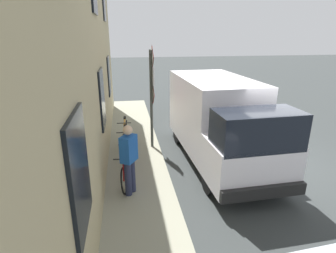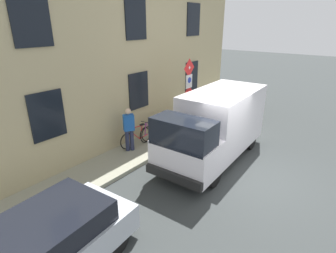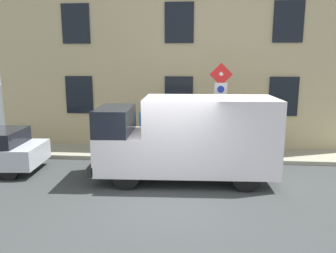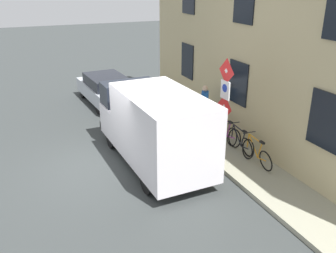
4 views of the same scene
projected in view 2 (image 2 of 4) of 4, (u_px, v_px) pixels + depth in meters
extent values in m
plane|color=#333737|center=(243.00, 174.00, 9.23)|extent=(80.00, 80.00, 0.00)
cube|color=gray|center=(155.00, 143.00, 11.47)|extent=(1.69, 16.62, 0.14)
cube|color=tan|center=(131.00, 59.00, 10.92)|extent=(0.70, 14.62, 6.89)
cube|color=black|center=(192.00, 76.00, 14.12)|extent=(0.06, 1.10, 1.50)
cube|color=black|center=(139.00, 91.00, 11.16)|extent=(0.06, 1.10, 1.50)
cube|color=black|center=(47.00, 116.00, 8.20)|extent=(0.06, 1.10, 1.50)
cube|color=black|center=(193.00, 20.00, 13.12)|extent=(0.06, 1.10, 1.50)
cube|color=black|center=(136.00, 19.00, 10.16)|extent=(0.06, 1.10, 1.50)
cube|color=black|center=(31.00, 18.00, 7.19)|extent=(0.06, 1.10, 1.50)
cylinder|color=#474C47|center=(187.00, 99.00, 11.64)|extent=(0.09, 0.09, 3.19)
pyramid|color=silver|center=(190.00, 68.00, 11.11)|extent=(0.05, 0.50, 0.50)
pyramid|color=red|center=(190.00, 68.00, 11.11)|extent=(0.03, 0.56, 0.56)
cube|color=white|center=(189.00, 81.00, 11.32)|extent=(0.05, 0.44, 0.56)
cylinder|color=#1933B2|center=(190.00, 80.00, 11.28)|extent=(0.02, 0.24, 0.24)
pyramid|color=silver|center=(189.00, 94.00, 11.51)|extent=(0.05, 0.50, 0.50)
pyramid|color=red|center=(189.00, 94.00, 11.51)|extent=(0.03, 0.56, 0.56)
cube|color=white|center=(222.00, 118.00, 10.35)|extent=(2.14, 3.87, 2.18)
cube|color=white|center=(186.00, 156.00, 8.57)|extent=(2.05, 1.47, 1.10)
cube|color=black|center=(183.00, 132.00, 8.09)|extent=(1.96, 1.05, 0.84)
cube|color=black|center=(173.00, 177.00, 8.14)|extent=(2.00, 0.23, 0.28)
cylinder|color=black|center=(214.00, 175.00, 8.46)|extent=(0.25, 0.77, 0.76)
cylinder|color=black|center=(168.00, 160.00, 9.41)|extent=(0.25, 0.77, 0.76)
cylinder|color=black|center=(251.00, 140.00, 10.98)|extent=(0.25, 0.77, 0.76)
cylinder|color=black|center=(212.00, 130.00, 11.93)|extent=(0.25, 0.77, 0.76)
cube|color=black|center=(45.00, 230.00, 5.26)|extent=(1.78, 2.51, 0.60)
cylinder|color=black|center=(117.00, 241.00, 6.01)|extent=(0.22, 0.61, 0.60)
cylinder|color=black|center=(72.00, 216.00, 6.81)|extent=(0.22, 0.61, 0.60)
torus|color=black|center=(170.00, 122.00, 12.61)|extent=(0.17, 0.67, 0.66)
torus|color=black|center=(184.00, 117.00, 13.36)|extent=(0.17, 0.67, 0.66)
cylinder|color=orange|center=(175.00, 116.00, 12.78)|extent=(0.06, 0.60, 0.60)
cylinder|color=orange|center=(176.00, 111.00, 12.73)|extent=(0.07, 0.73, 0.07)
cylinder|color=orange|center=(179.00, 115.00, 13.04)|extent=(0.04, 0.19, 0.55)
cylinder|color=orange|center=(181.00, 119.00, 13.22)|extent=(0.06, 0.43, 0.12)
cylinder|color=orange|center=(171.00, 117.00, 12.54)|extent=(0.04, 0.09, 0.50)
cube|color=black|center=(180.00, 108.00, 12.98)|extent=(0.09, 0.20, 0.06)
cylinder|color=#262626|center=(171.00, 111.00, 12.45)|extent=(0.46, 0.05, 0.03)
torus|color=black|center=(158.00, 128.00, 11.94)|extent=(0.16, 0.67, 0.66)
torus|color=black|center=(173.00, 122.00, 12.69)|extent=(0.16, 0.67, 0.66)
cylinder|color=black|center=(163.00, 122.00, 12.10)|extent=(0.06, 0.60, 0.60)
cylinder|color=black|center=(164.00, 116.00, 12.06)|extent=(0.07, 0.73, 0.07)
cylinder|color=black|center=(168.00, 120.00, 12.37)|extent=(0.04, 0.19, 0.55)
cylinder|color=black|center=(170.00, 124.00, 12.55)|extent=(0.06, 0.43, 0.12)
cylinder|color=black|center=(158.00, 123.00, 11.87)|extent=(0.04, 0.09, 0.50)
cube|color=black|center=(169.00, 113.00, 12.31)|extent=(0.09, 0.20, 0.06)
cylinder|color=#262626|center=(158.00, 116.00, 11.78)|extent=(0.46, 0.05, 0.03)
torus|color=black|center=(145.00, 135.00, 11.23)|extent=(0.19, 0.67, 0.66)
torus|color=black|center=(159.00, 127.00, 12.05)|extent=(0.19, 0.67, 0.66)
cylinder|color=#952D93|center=(150.00, 128.00, 11.42)|extent=(0.09, 0.60, 0.60)
cylinder|color=#952D93|center=(151.00, 121.00, 11.38)|extent=(0.10, 0.73, 0.07)
cylinder|color=#952D93|center=(155.00, 126.00, 11.71)|extent=(0.05, 0.19, 0.55)
cylinder|color=#952D93|center=(157.00, 129.00, 11.90)|extent=(0.08, 0.43, 0.12)
cylinder|color=#952D93|center=(145.00, 129.00, 11.16)|extent=(0.04, 0.09, 0.50)
cube|color=black|center=(156.00, 118.00, 11.65)|extent=(0.10, 0.21, 0.06)
cylinder|color=#262626|center=(145.00, 122.00, 11.07)|extent=(0.46, 0.07, 0.03)
torus|color=black|center=(127.00, 141.00, 10.62)|extent=(0.20, 0.67, 0.66)
torus|color=black|center=(148.00, 134.00, 11.31)|extent=(0.20, 0.67, 0.66)
cylinder|color=red|center=(134.00, 134.00, 10.77)|extent=(0.12, 0.60, 0.60)
cylinder|color=red|center=(135.00, 127.00, 10.72)|extent=(0.14, 0.72, 0.07)
cylinder|color=red|center=(141.00, 132.00, 11.01)|extent=(0.06, 0.19, 0.55)
cylinder|color=red|center=(144.00, 136.00, 11.18)|extent=(0.10, 0.43, 0.12)
cylinder|color=red|center=(127.00, 135.00, 10.55)|extent=(0.05, 0.09, 0.50)
cube|color=black|center=(142.00, 125.00, 10.95)|extent=(0.11, 0.21, 0.06)
cylinder|color=#262626|center=(128.00, 128.00, 10.46)|extent=(0.46, 0.09, 0.03)
cylinder|color=#262B47|center=(132.00, 140.00, 10.53)|extent=(0.16, 0.16, 0.85)
cylinder|color=#262B47|center=(127.00, 140.00, 10.47)|extent=(0.16, 0.16, 0.85)
cube|color=#1C54AC|center=(129.00, 123.00, 10.23)|extent=(0.43, 0.48, 0.62)
sphere|color=beige|center=(128.00, 111.00, 10.07)|extent=(0.22, 0.22, 0.22)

